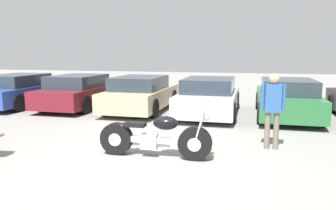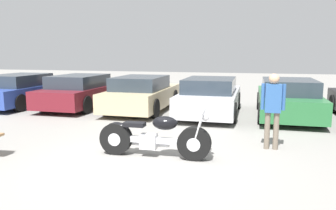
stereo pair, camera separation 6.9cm
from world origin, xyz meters
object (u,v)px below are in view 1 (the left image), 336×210
Objects in this scene: motorcycle at (154,137)px; parked_car_champagne at (141,94)px; parked_car_silver at (210,97)px; parked_car_blue at (21,90)px; parked_car_maroon at (81,92)px; parked_car_green at (287,99)px; person_standing at (273,105)px.

motorcycle is 5.62m from parked_car_champagne.
parked_car_silver is (2.57, -0.18, 0.00)m from parked_car_champagne.
parked_car_blue reaches higher than motorcycle.
parked_car_silver is at bearing -3.16° from parked_car_maroon.
parked_car_maroon is at bearing 178.94° from parked_car_green.
parked_car_maroon is 1.00× the size of parked_car_silver.
parked_car_blue is 2.60× the size of person_standing.
parked_car_blue is at bearing -175.30° from parked_car_maroon.
parked_car_blue is 7.71m from parked_car_silver.
parked_car_silver is at bearing -3.99° from parked_car_champagne.
person_standing reaches higher than parked_car_champagne.
parked_car_champagne and parked_car_green have the same top height.
parked_car_champagne is (2.57, -0.10, 0.00)m from parked_car_maroon.
parked_car_blue is 1.00× the size of parked_car_green.
person_standing is (7.01, -4.14, 0.39)m from parked_car_maroon.
parked_car_champagne and parked_car_silver have the same top height.
parked_car_blue is at bearing 144.42° from motorcycle.
person_standing reaches higher than motorcycle.
motorcycle is 2.75m from person_standing.
parked_car_maroon is (-4.60, 5.34, 0.20)m from motorcycle.
parked_car_green is (5.14, -0.04, 0.00)m from parked_car_champagne.
parked_car_green is at bearing -0.43° from parked_car_champagne.
motorcycle is at bearing -49.25° from parked_car_maroon.
motorcycle is at bearing -96.06° from parked_car_silver.
parked_car_silver is 2.60× the size of person_standing.
parked_car_champagne is 5.14m from parked_car_green.
parked_car_blue is at bearing 179.46° from parked_car_silver.
parked_car_champagne is at bearing -2.33° from parked_car_maroon.
parked_car_blue is 1.00× the size of parked_car_silver.
parked_car_green is (7.71, -0.14, 0.00)m from parked_car_maroon.
parked_car_blue is (-7.17, 5.13, 0.20)m from motorcycle.
parked_car_champagne is 1.00× the size of parked_car_green.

